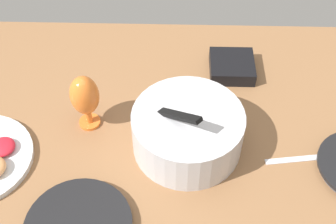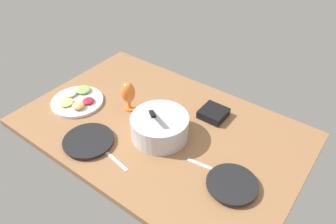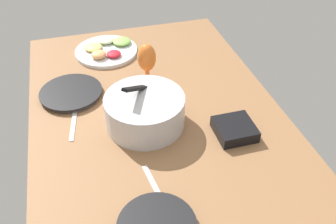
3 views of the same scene
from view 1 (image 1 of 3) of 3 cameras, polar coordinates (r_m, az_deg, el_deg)
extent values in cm
cube|color=#8C603D|center=(138.03, 0.53, -2.73)|extent=(160.00, 104.00, 4.00)
cylinder|color=silver|center=(127.55, 2.50, -2.46)|extent=(31.67, 31.67, 13.18)
cylinder|color=white|center=(124.53, 2.56, -1.31)|extent=(28.50, 28.50, 2.37)
cube|color=black|center=(121.74, 0.01, -0.14)|extent=(18.26, 17.55, 12.95)
ellipsoid|color=red|center=(136.92, -20.33, -4.19)|extent=(7.26, 7.26, 2.45)
cylinder|color=orange|center=(139.75, -9.92, -1.26)|extent=(6.53, 6.53, 1.00)
cylinder|color=orange|center=(137.66, -10.07, -0.50)|extent=(2.00, 2.00, 4.64)
ellipsoid|color=orange|center=(131.13, -10.58, 2.10)|extent=(8.55, 8.55, 13.39)
cube|color=black|center=(154.01, 8.12, 5.76)|extent=(14.81, 14.81, 4.74)
cube|color=tan|center=(153.00, 8.18, 6.18)|extent=(12.14, 12.14, 1.52)
cube|color=silver|center=(134.40, 15.98, -5.78)|extent=(18.08, 4.28, 0.60)
camera|label=2|loc=(0.89, 108.45, -3.44)|focal=34.12mm
camera|label=3|loc=(1.28, 69.58, 17.26)|focal=39.10mm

